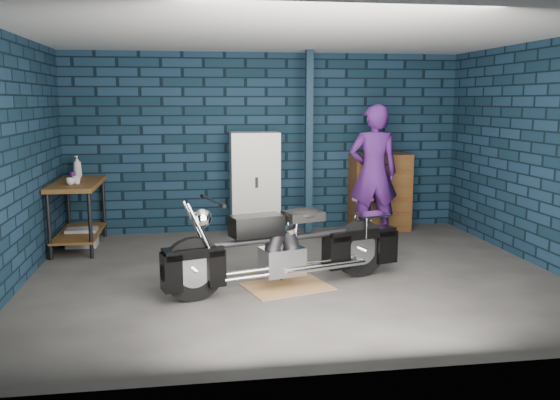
# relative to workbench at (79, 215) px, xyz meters

# --- Properties ---
(ground) EXTENTS (6.00, 6.00, 0.00)m
(ground) POSITION_rel_workbench_xyz_m (2.68, -1.75, -0.46)
(ground) COLOR #53514D
(ground) RESTS_ON ground
(room_walls) EXTENTS (6.02, 5.01, 2.71)m
(room_walls) POSITION_rel_workbench_xyz_m (2.68, -1.20, 1.45)
(room_walls) COLOR #0E212E
(room_walls) RESTS_ON ground
(support_post) EXTENTS (0.10, 0.10, 2.70)m
(support_post) POSITION_rel_workbench_xyz_m (3.23, 0.20, 0.90)
(support_post) COLOR #102434
(support_post) RESTS_ON ground
(workbench) EXTENTS (0.60, 1.40, 0.91)m
(workbench) POSITION_rel_workbench_xyz_m (0.00, 0.00, 0.00)
(workbench) COLOR brown
(workbench) RESTS_ON ground
(drip_mat) EXTENTS (1.03, 0.88, 0.01)m
(drip_mat) POSITION_rel_workbench_xyz_m (2.53, -2.15, -0.45)
(drip_mat) COLOR #9C6844
(drip_mat) RESTS_ON ground
(motorcycle) EXTENTS (2.41, 1.27, 1.03)m
(motorcycle) POSITION_rel_workbench_xyz_m (2.53, -2.15, 0.06)
(motorcycle) COLOR black
(motorcycle) RESTS_ON ground
(person) EXTENTS (0.74, 0.51, 1.94)m
(person) POSITION_rel_workbench_xyz_m (4.12, -0.11, 0.51)
(person) COLOR #4E1E72
(person) RESTS_ON ground
(storage_bin) EXTENTS (0.41, 0.29, 0.25)m
(storage_bin) POSITION_rel_workbench_xyz_m (0.02, 0.04, -0.33)
(storage_bin) COLOR #989BA0
(storage_bin) RESTS_ON ground
(locker) EXTENTS (0.71, 0.51, 1.53)m
(locker) POSITION_rel_workbench_xyz_m (2.47, 0.48, 0.31)
(locker) COLOR silver
(locker) RESTS_ON ground
(tool_chest) EXTENTS (0.89, 0.49, 1.18)m
(tool_chest) POSITION_rel_workbench_xyz_m (4.42, 0.48, 0.14)
(tool_chest) COLOR brown
(tool_chest) RESTS_ON ground
(shop_stool) EXTENTS (0.42, 0.42, 0.59)m
(shop_stool) POSITION_rel_workbench_xyz_m (4.01, 0.03, -0.16)
(shop_stool) COLOR beige
(shop_stool) RESTS_ON ground
(cup_a) EXTENTS (0.15, 0.15, 0.09)m
(cup_a) POSITION_rel_workbench_xyz_m (-0.02, -0.30, 0.50)
(cup_a) COLOR beige
(cup_a) RESTS_ON workbench
(cup_b) EXTENTS (0.13, 0.13, 0.10)m
(cup_b) POSITION_rel_workbench_xyz_m (0.04, -0.21, 0.51)
(cup_b) COLOR beige
(cup_b) RESTS_ON workbench
(mug_purple) EXTENTS (0.09, 0.09, 0.11)m
(mug_purple) POSITION_rel_workbench_xyz_m (-0.08, 0.16, 0.51)
(mug_purple) COLOR #53175C
(mug_purple) RESTS_ON workbench
(bottle) EXTENTS (0.16, 0.16, 0.31)m
(bottle) POSITION_rel_workbench_xyz_m (-0.07, 0.47, 0.61)
(bottle) COLOR #989BA0
(bottle) RESTS_ON workbench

